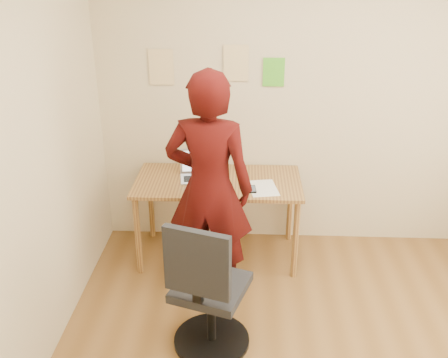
{
  "coord_description": "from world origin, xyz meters",
  "views": [
    {
      "loc": [
        -0.46,
        -2.44,
        2.51
      ],
      "look_at": [
        -0.62,
        0.95,
        0.95
      ],
      "focal_mm": 40.0,
      "sensor_mm": 36.0,
      "label": 1
    }
  ],
  "objects_px": {
    "person": "(209,189)",
    "phone": "(252,189)",
    "desk": "(218,189)",
    "office_chair": "(207,297)",
    "laptop": "(199,172)"
  },
  "relations": [
    {
      "from": "phone",
      "to": "office_chair",
      "type": "bearing_deg",
      "value": -111.06
    },
    {
      "from": "person",
      "to": "desk",
      "type": "bearing_deg",
      "value": -85.9
    },
    {
      "from": "phone",
      "to": "person",
      "type": "distance_m",
      "value": 0.49
    },
    {
      "from": "laptop",
      "to": "person",
      "type": "height_order",
      "value": "person"
    },
    {
      "from": "laptop",
      "to": "person",
      "type": "distance_m",
      "value": 0.59
    },
    {
      "from": "desk",
      "to": "laptop",
      "type": "height_order",
      "value": "laptop"
    },
    {
      "from": "person",
      "to": "phone",
      "type": "bearing_deg",
      "value": -125.46
    },
    {
      "from": "laptop",
      "to": "office_chair",
      "type": "xyz_separation_m",
      "value": [
        0.16,
        -1.23,
        -0.35
      ]
    },
    {
      "from": "desk",
      "to": "person",
      "type": "distance_m",
      "value": 0.56
    },
    {
      "from": "office_chair",
      "to": "phone",
      "type": "bearing_deg",
      "value": 92.18
    },
    {
      "from": "laptop",
      "to": "office_chair",
      "type": "relative_size",
      "value": 0.34
    },
    {
      "from": "phone",
      "to": "office_chair",
      "type": "distance_m",
      "value": 1.09
    },
    {
      "from": "laptop",
      "to": "office_chair",
      "type": "height_order",
      "value": "office_chair"
    },
    {
      "from": "desk",
      "to": "person",
      "type": "xyz_separation_m",
      "value": [
        -0.03,
        -0.51,
        0.25
      ]
    },
    {
      "from": "desk",
      "to": "person",
      "type": "bearing_deg",
      "value": -93.92
    }
  ]
}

